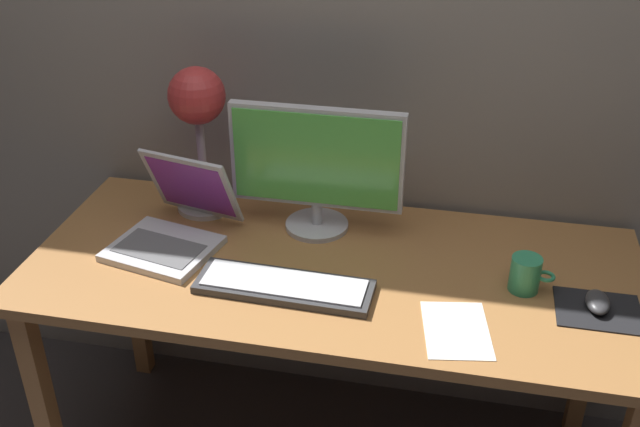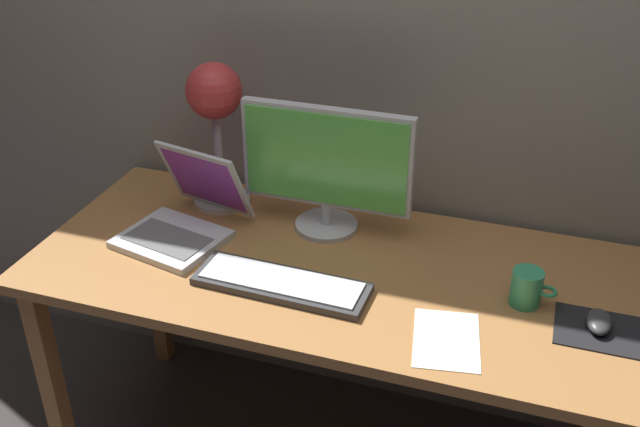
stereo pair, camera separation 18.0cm
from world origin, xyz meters
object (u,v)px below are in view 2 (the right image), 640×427
Objects in this scene: laptop at (187,211)px; monitor at (327,165)px; keyboard_main at (281,284)px; desk_lamp at (215,104)px; mouse at (599,322)px; coffee_mug at (527,288)px.

monitor is at bearing 20.61° from laptop.
keyboard_main is 1.03× the size of desk_lamp.
laptop is 0.87× the size of desk_lamp.
monitor is at bearing 87.06° from keyboard_main.
mouse is at bearing -5.08° from laptop.
keyboard_main is 4.04× the size of coffee_mug.
mouse is (0.75, 0.08, 0.01)m from keyboard_main.
coffee_mug is at bearing -3.18° from laptop.
mouse is at bearing -17.65° from monitor.
laptop is at bearing 174.92° from mouse.
laptop is 3.39× the size of coffee_mug.
desk_lamp is 4.49× the size of mouse.
keyboard_main is 1.19× the size of laptop.
keyboard_main is at bearing -47.43° from desk_lamp.
coffee_mug is at bearing 12.09° from keyboard_main.
keyboard_main is at bearing -174.01° from mouse.
keyboard_main is 0.60m from coffee_mug.
keyboard_main is 0.39m from laptop.
monitor is 0.41m from laptop.
coffee_mug is at bearing 164.75° from mouse.
coffee_mug is (0.91, -0.23, -0.27)m from desk_lamp.
keyboard_main is 0.57m from desk_lamp.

